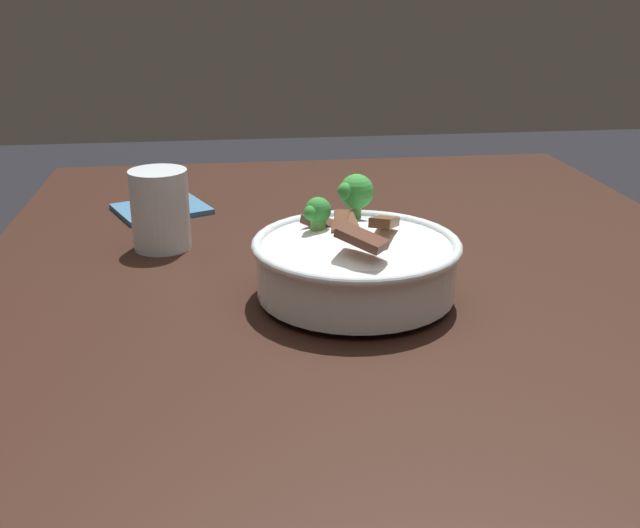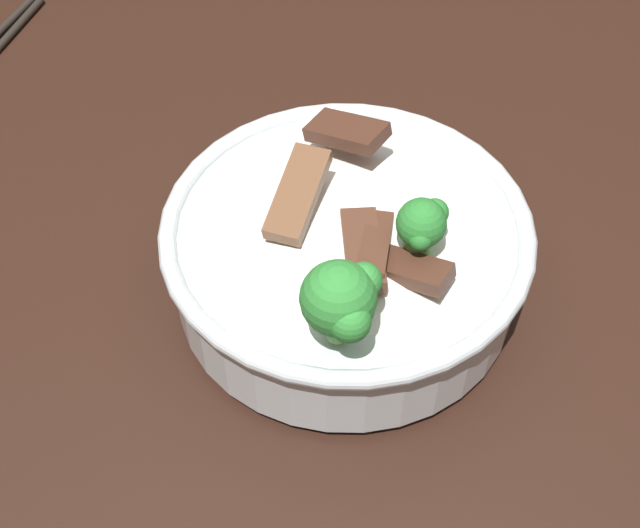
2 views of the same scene
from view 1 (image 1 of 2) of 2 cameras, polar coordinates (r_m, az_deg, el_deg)
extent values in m
cube|color=black|center=(0.88, 4.68, -4.23)|extent=(1.42, 1.00, 0.05)
cube|color=black|center=(1.72, 13.89, -6.97)|extent=(0.08, 0.08, 0.78)
cube|color=black|center=(1.63, -15.27, -8.70)|extent=(0.08, 0.08, 0.78)
cylinder|color=silver|center=(0.87, 2.71, -2.38)|extent=(0.10, 0.10, 0.01)
cylinder|color=silver|center=(0.86, 2.75, -0.33)|extent=(0.23, 0.23, 0.06)
torus|color=silver|center=(0.85, 2.78, 1.52)|extent=(0.24, 0.24, 0.01)
ellipsoid|color=white|center=(0.86, 2.76, 0.28)|extent=(0.21, 0.21, 0.07)
cube|color=brown|center=(0.84, 4.75, 3.16)|extent=(0.07, 0.05, 0.03)
cube|color=#563323|center=(0.87, 1.57, 3.09)|extent=(0.06, 0.03, 0.02)
cube|color=#4C2B1E|center=(0.88, 0.40, 3.02)|extent=(0.05, 0.06, 0.02)
cube|color=#563323|center=(0.87, 2.06, 3.08)|extent=(0.06, 0.02, 0.01)
cube|color=#4C2B1E|center=(0.78, 3.19, 1.96)|extent=(0.05, 0.06, 0.02)
cylinder|color=#5B9947|center=(0.93, 2.76, 4.11)|extent=(0.01, 0.01, 0.02)
sphere|color=green|center=(0.92, 2.79, 5.54)|extent=(0.04, 0.04, 0.04)
sphere|color=green|center=(0.93, 2.35, 5.68)|extent=(0.02, 0.02, 0.02)
sphere|color=green|center=(0.91, 1.98, 5.56)|extent=(0.02, 0.02, 0.02)
cylinder|color=#5B9947|center=(0.87, -0.15, 2.89)|extent=(0.02, 0.02, 0.02)
sphere|color=#2D8433|center=(0.86, -0.15, 4.11)|extent=(0.03, 0.03, 0.03)
sphere|color=#2D8433|center=(0.87, -0.09, 4.21)|extent=(0.01, 0.01, 0.01)
sphere|color=#2D8433|center=(0.85, -0.70, 3.90)|extent=(0.02, 0.02, 0.02)
cylinder|color=white|center=(1.06, -11.84, 1.37)|extent=(0.08, 0.08, 0.00)
cylinder|color=white|center=(1.04, -12.05, 4.07)|extent=(0.08, 0.08, 0.11)
cylinder|color=olive|center=(1.04, -12.01, 3.55)|extent=(0.07, 0.07, 0.08)
cube|color=#386689|center=(1.22, -11.96, 4.11)|extent=(0.16, 0.17, 0.01)
camera|label=2|loc=(1.18, 2.25, 26.90)|focal=48.48mm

